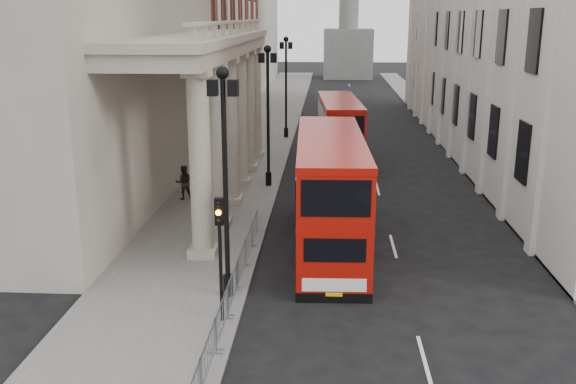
% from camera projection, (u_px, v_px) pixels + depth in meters
% --- Properties ---
extents(ground, '(260.00, 260.00, 0.00)m').
position_uv_depth(ground, '(228.00, 354.00, 19.76)').
color(ground, black).
rests_on(ground, ground).
extents(sidewalk_west, '(6.00, 140.00, 0.12)m').
position_uv_depth(sidewalk_west, '(249.00, 152.00, 48.80)').
color(sidewalk_west, slate).
rests_on(sidewalk_west, ground).
extents(sidewalk_east, '(3.00, 140.00, 0.12)m').
position_uv_depth(sidewalk_east, '(469.00, 155.00, 47.79)').
color(sidewalk_east, slate).
rests_on(sidewalk_east, ground).
extents(kerb, '(0.20, 140.00, 0.14)m').
position_uv_depth(kerb, '(288.00, 152.00, 48.61)').
color(kerb, slate).
rests_on(kerb, ground).
extents(portico_building, '(9.00, 28.00, 12.00)m').
position_uv_depth(portico_building, '(90.00, 90.00, 36.14)').
color(portico_building, gray).
rests_on(portico_building, ground).
extents(brick_building, '(9.00, 32.00, 22.00)m').
position_uv_depth(brick_building, '(195.00, 6.00, 63.67)').
color(brick_building, maroon).
rests_on(brick_building, ground).
extents(west_building_far, '(9.00, 30.00, 20.00)m').
position_uv_depth(west_building_far, '(239.00, 16.00, 94.73)').
color(west_building_far, gray).
rests_on(west_building_far, ground).
extents(lamp_post_south, '(1.05, 0.44, 8.32)m').
position_uv_depth(lamp_post_south, '(225.00, 169.00, 22.35)').
color(lamp_post_south, black).
rests_on(lamp_post_south, sidewalk_west).
extents(lamp_post_mid, '(1.05, 0.44, 8.32)m').
position_uv_depth(lamp_post_mid, '(268.00, 106.00, 37.74)').
color(lamp_post_mid, black).
rests_on(lamp_post_mid, sidewalk_west).
extents(lamp_post_north, '(1.05, 0.44, 8.32)m').
position_uv_depth(lamp_post_north, '(286.00, 80.00, 53.14)').
color(lamp_post_north, black).
rests_on(lamp_post_north, sidewalk_west).
extents(traffic_light, '(0.28, 0.33, 4.30)m').
position_uv_depth(traffic_light, '(220.00, 237.00, 20.88)').
color(traffic_light, black).
rests_on(traffic_light, sidewalk_west).
extents(crowd_barriers, '(0.50, 18.75, 1.10)m').
position_uv_depth(crowd_barriers, '(227.00, 302.00, 21.75)').
color(crowd_barriers, gray).
rests_on(crowd_barriers, sidewalk_west).
extents(bus_near, '(3.19, 11.75, 5.04)m').
position_uv_depth(bus_near, '(330.00, 191.00, 28.13)').
color(bus_near, '#A90F07').
rests_on(bus_near, ground).
extents(bus_far, '(3.22, 10.53, 4.48)m').
position_uv_depth(bus_far, '(339.00, 130.00, 44.89)').
color(bus_far, '#A40F07').
rests_on(bus_far, ground).
extents(pedestrian_a, '(0.67, 0.58, 1.56)m').
position_uv_depth(pedestrian_a, '(220.00, 207.00, 31.77)').
color(pedestrian_a, black).
rests_on(pedestrian_a, sidewalk_west).
extents(pedestrian_b, '(1.12, 0.99, 1.93)m').
position_uv_depth(pedestrian_b, '(184.00, 182.00, 35.77)').
color(pedestrian_b, black).
rests_on(pedestrian_b, sidewalk_west).
extents(pedestrian_c, '(0.98, 0.82, 1.71)m').
position_uv_depth(pedestrian_c, '(237.00, 171.00, 38.81)').
color(pedestrian_c, black).
rests_on(pedestrian_c, sidewalk_west).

